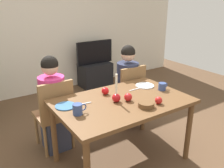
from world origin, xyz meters
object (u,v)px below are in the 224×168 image
object	(u,v)px
chair_right	(129,92)
tv_stand	(95,75)
apple_near_candle	(159,100)
candle_centerpiece	(116,96)
dining_table	(122,107)
person_right_child	(127,88)
chair_left	(55,111)
tv	(95,52)
apple_by_right_mug	(128,97)
mug_right	(162,86)
apple_by_left_plate	(105,91)
mug_left	(78,109)
person_left_child	(53,106)
plate_right	(145,86)
bowl_walnuts	(146,105)
plate_left	(66,106)

from	to	relation	value
chair_right	tv_stand	distance (m)	1.77
apple_near_candle	candle_centerpiece	bearing A→B (deg)	139.70
dining_table	person_right_child	xyz separation A→B (m)	(0.55, 0.64, -0.10)
chair_left	tv	distance (m)	2.27
chair_right	apple_near_candle	distance (m)	0.97
tv	apple_by_right_mug	distance (m)	2.53
mug_right	apple_by_left_plate	world-z (taller)	mug_right
chair_left	chair_right	bearing A→B (deg)	0.00
mug_left	apple_by_right_mug	bearing A→B (deg)	-1.34
person_left_child	chair_left	bearing A→B (deg)	-90.00
person_left_child	plate_right	distance (m)	1.12
chair_right	candle_centerpiece	distance (m)	0.92
plate_right	mug_right	bearing A→B (deg)	-68.22
mug_left	apple_near_candle	size ratio (longest dim) A/B	1.82
candle_centerpiece	bowl_walnuts	distance (m)	0.32
person_right_child	mug_left	distance (m)	1.29
plate_right	plate_left	bearing A→B (deg)	-179.60
person_right_child	tv	world-z (taller)	person_right_child
tv_stand	tv	distance (m)	0.47
dining_table	plate_right	world-z (taller)	plate_right
plate_left	chair_right	bearing A→B (deg)	20.81
tv	candle_centerpiece	distance (m)	2.53
tv_stand	apple_by_right_mug	xyz separation A→B (m)	(-0.93, -2.35, 0.55)
dining_table	bowl_walnuts	xyz separation A→B (m)	(0.10, -0.26, 0.11)
tv_stand	plate_left	bearing A→B (deg)	-125.94
apple_by_left_plate	chair_left	bearing A→B (deg)	141.37
chair_left	tv_stand	xyz separation A→B (m)	(1.51, 1.69, -0.27)
chair_left	tv	world-z (taller)	tv
tv	mug_left	xyz separation A→B (m)	(-1.50, -2.33, 0.09)
person_right_child	mug_left	xyz separation A→B (m)	(-1.08, -0.67, 0.23)
plate_left	mug_left	world-z (taller)	mug_left
dining_table	apple_by_right_mug	xyz separation A→B (m)	(0.04, -0.05, 0.13)
tv_stand	mug_left	world-z (taller)	mug_left
tv	apple_by_right_mug	bearing A→B (deg)	-111.66
tv	mug_right	xyz separation A→B (m)	(-0.41, -2.32, 0.08)
tv	mug_left	bearing A→B (deg)	-122.76
chair_right	tv	size ratio (longest dim) A/B	1.14
tv	plate_left	world-z (taller)	tv
person_left_child	person_right_child	size ratio (longest dim) A/B	1.00
mug_right	apple_near_candle	size ratio (longest dim) A/B	1.71
chair_right	plate_left	size ratio (longest dim) A/B	4.33
plate_left	apple_by_left_plate	xyz separation A→B (m)	(0.49, 0.05, 0.04)
apple_near_candle	person_right_child	bearing A→B (deg)	72.07
person_left_child	candle_centerpiece	bearing A→B (deg)	-54.37
bowl_walnuts	apple_by_left_plate	bearing A→B (deg)	108.58
tv	plate_right	world-z (taller)	tv
apple_near_candle	apple_by_left_plate	size ratio (longest dim) A/B	0.91
candle_centerpiece	bowl_walnuts	bearing A→B (deg)	-56.21
apple_by_left_plate	plate_left	bearing A→B (deg)	-174.32
dining_table	bowl_walnuts	size ratio (longest dim) A/B	8.68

